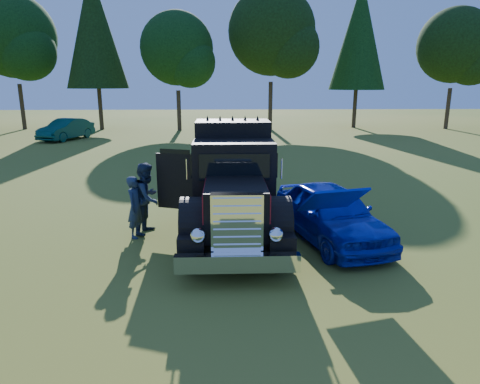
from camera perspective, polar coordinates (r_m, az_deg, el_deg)
name	(u,v)px	position (r m, az deg, el deg)	size (l,w,h in m)	color
ground	(231,279)	(9.21, -1.27, -11.53)	(120.00, 120.00, 0.00)	#3A5A1A
treeline	(168,35)	(36.51, -9.60, 19.89)	(72.10, 24.42, 13.84)	#2D2116
diamond_t_truck	(233,188)	(11.52, -0.90, 0.58)	(3.33, 7.16, 3.00)	black
hotrod_coupe	(331,213)	(11.36, 12.00, -2.75)	(2.74, 4.62, 1.89)	#1207AB
spectator_near	(136,207)	(11.65, -13.75, -1.97)	(0.61, 0.40, 1.66)	#20264B
spectator_far	(147,198)	(11.91, -12.26, -0.79)	(0.95, 0.74, 1.96)	#1D2845
distant_teal_car	(66,129)	(33.87, -22.16, 7.75)	(1.60, 4.60, 1.52)	#093737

